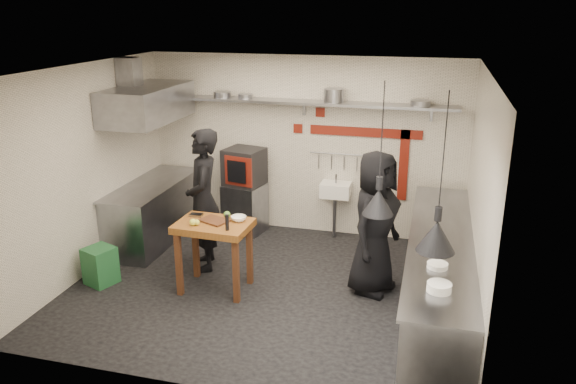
% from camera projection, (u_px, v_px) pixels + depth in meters
% --- Properties ---
extents(floor, '(5.00, 5.00, 0.00)m').
position_uv_depth(floor, '(267.00, 287.00, 7.34)').
color(floor, black).
rests_on(floor, ground).
extents(ceiling, '(5.00, 5.00, 0.00)m').
position_uv_depth(ceiling, '(264.00, 70.00, 6.45)').
color(ceiling, silver).
rests_on(ceiling, floor).
extents(wall_back, '(5.00, 0.04, 2.80)m').
position_uv_depth(wall_back, '(304.00, 146.00, 8.82)').
color(wall_back, silver).
rests_on(wall_back, floor).
extents(wall_front, '(5.00, 0.04, 2.80)m').
position_uv_depth(wall_front, '(196.00, 256.00, 4.97)').
color(wall_front, silver).
rests_on(wall_front, floor).
extents(wall_left, '(0.04, 4.20, 2.80)m').
position_uv_depth(wall_left, '(87.00, 171.00, 7.50)').
color(wall_left, silver).
rests_on(wall_left, floor).
extents(wall_right, '(0.04, 4.20, 2.80)m').
position_uv_depth(wall_right, '(478.00, 203.00, 6.28)').
color(wall_right, silver).
rests_on(wall_right, floor).
extents(red_band_horiz, '(1.70, 0.02, 0.14)m').
position_uv_depth(red_band_horiz, '(365.00, 132.00, 8.48)').
color(red_band_horiz, maroon).
rests_on(red_band_horiz, wall_back).
extents(red_band_vert, '(0.14, 0.02, 1.10)m').
position_uv_depth(red_band_vert, '(404.00, 165.00, 8.49)').
color(red_band_vert, maroon).
rests_on(red_band_vert, wall_back).
extents(red_tile_a, '(0.14, 0.02, 0.14)m').
position_uv_depth(red_tile_a, '(320.00, 112.00, 8.56)').
color(red_tile_a, maroon).
rests_on(red_tile_a, wall_back).
extents(red_tile_b, '(0.14, 0.02, 0.14)m').
position_uv_depth(red_tile_b, '(298.00, 128.00, 8.73)').
color(red_tile_b, maroon).
rests_on(red_tile_b, wall_back).
extents(back_shelf, '(4.60, 0.34, 0.04)m').
position_uv_depth(back_shelf, '(302.00, 102.00, 8.42)').
color(back_shelf, slate).
rests_on(back_shelf, wall_back).
extents(shelf_bracket_left, '(0.04, 0.06, 0.24)m').
position_uv_depth(shelf_bracket_left, '(190.00, 102.00, 9.05)').
color(shelf_bracket_left, slate).
rests_on(shelf_bracket_left, wall_back).
extents(shelf_bracket_mid, '(0.04, 0.06, 0.24)m').
position_uv_depth(shelf_bracket_mid, '(304.00, 107.00, 8.59)').
color(shelf_bracket_mid, slate).
rests_on(shelf_bracket_mid, wall_back).
extents(shelf_bracket_right, '(0.04, 0.06, 0.24)m').
position_uv_depth(shelf_bracket_right, '(432.00, 113.00, 8.13)').
color(shelf_bracket_right, slate).
rests_on(shelf_bracket_right, wall_back).
extents(pan_far_left, '(0.35, 0.35, 0.09)m').
position_uv_depth(pan_far_left, '(223.00, 95.00, 8.71)').
color(pan_far_left, slate).
rests_on(pan_far_left, back_shelf).
extents(pan_mid_left, '(0.27, 0.27, 0.07)m').
position_uv_depth(pan_mid_left, '(245.00, 96.00, 8.62)').
color(pan_mid_left, slate).
rests_on(pan_mid_left, back_shelf).
extents(stock_pot, '(0.37, 0.37, 0.20)m').
position_uv_depth(stock_pot, '(334.00, 95.00, 8.27)').
color(stock_pot, slate).
rests_on(stock_pot, back_shelf).
extents(pan_right, '(0.37, 0.37, 0.08)m').
position_uv_depth(pan_right, '(421.00, 103.00, 7.98)').
color(pan_right, slate).
rests_on(pan_right, back_shelf).
extents(oven_stand, '(0.68, 0.64, 0.80)m').
position_uv_depth(oven_stand, '(245.00, 208.00, 9.03)').
color(oven_stand, slate).
rests_on(oven_stand, floor).
extents(combi_oven, '(0.66, 0.63, 0.58)m').
position_uv_depth(combi_oven, '(244.00, 167.00, 8.82)').
color(combi_oven, black).
rests_on(combi_oven, oven_stand).
extents(oven_door, '(0.47, 0.13, 0.46)m').
position_uv_depth(oven_door, '(238.00, 171.00, 8.58)').
color(oven_door, maroon).
rests_on(oven_door, combi_oven).
extents(oven_glass, '(0.32, 0.08, 0.34)m').
position_uv_depth(oven_glass, '(236.00, 172.00, 8.55)').
color(oven_glass, black).
rests_on(oven_glass, oven_door).
extents(hand_sink, '(0.46, 0.34, 0.22)m').
position_uv_depth(hand_sink, '(336.00, 190.00, 8.71)').
color(hand_sink, white).
rests_on(hand_sink, wall_back).
extents(sink_tap, '(0.03, 0.03, 0.14)m').
position_uv_depth(sink_tap, '(336.00, 179.00, 8.66)').
color(sink_tap, slate).
rests_on(sink_tap, hand_sink).
extents(sink_drain, '(0.06, 0.06, 0.66)m').
position_uv_depth(sink_drain, '(335.00, 217.00, 8.82)').
color(sink_drain, slate).
rests_on(sink_drain, floor).
extents(utensil_rail, '(0.90, 0.02, 0.02)m').
position_uv_depth(utensil_rail, '(338.00, 154.00, 8.67)').
color(utensil_rail, slate).
rests_on(utensil_rail, wall_back).
extents(counter_right, '(0.70, 3.80, 0.90)m').
position_uv_depth(counter_right, '(439.00, 276.00, 6.67)').
color(counter_right, slate).
rests_on(counter_right, floor).
extents(counter_right_top, '(0.76, 3.90, 0.03)m').
position_uv_depth(counter_right_top, '(442.00, 240.00, 6.52)').
color(counter_right_top, slate).
rests_on(counter_right_top, counter_right).
extents(plate_stack, '(0.30, 0.30, 0.09)m').
position_uv_depth(plate_stack, '(439.00, 287.00, 5.30)').
color(plate_stack, white).
rests_on(plate_stack, counter_right_top).
extents(small_bowl_right, '(0.23, 0.23, 0.05)m').
position_uv_depth(small_bowl_right, '(437.00, 265.00, 5.79)').
color(small_bowl_right, white).
rests_on(small_bowl_right, counter_right_top).
extents(counter_left, '(0.70, 1.90, 0.90)m').
position_uv_depth(counter_left, '(153.00, 213.00, 8.68)').
color(counter_left, slate).
rests_on(counter_left, floor).
extents(counter_left_top, '(0.76, 2.00, 0.03)m').
position_uv_depth(counter_left_top, '(151.00, 184.00, 8.53)').
color(counter_left_top, slate).
rests_on(counter_left_top, counter_left).
extents(extractor_hood, '(0.78, 1.60, 0.50)m').
position_uv_depth(extractor_hood, '(147.00, 104.00, 8.13)').
color(extractor_hood, slate).
rests_on(extractor_hood, ceiling).
extents(hood_duct, '(0.28, 0.28, 0.50)m').
position_uv_depth(hood_duct, '(129.00, 75.00, 8.06)').
color(hood_duct, slate).
rests_on(hood_duct, ceiling).
extents(green_bin, '(0.45, 0.45, 0.50)m').
position_uv_depth(green_bin, '(100.00, 266.00, 7.38)').
color(green_bin, '#205E31').
rests_on(green_bin, floor).
extents(prep_table, '(0.94, 0.68, 0.92)m').
position_uv_depth(prep_table, '(215.00, 256.00, 7.16)').
color(prep_table, brown).
rests_on(prep_table, floor).
extents(cutting_board, '(0.42, 0.36, 0.02)m').
position_uv_depth(cutting_board, '(214.00, 221.00, 7.05)').
color(cutting_board, '#522C19').
rests_on(cutting_board, prep_table).
extents(pepper_mill, '(0.06, 0.06, 0.20)m').
position_uv_depth(pepper_mill, '(227.00, 222.00, 6.75)').
color(pepper_mill, black).
rests_on(pepper_mill, prep_table).
extents(lemon_a, '(0.10, 0.10, 0.09)m').
position_uv_depth(lemon_a, '(193.00, 222.00, 6.92)').
color(lemon_a, '#D7DD3F').
rests_on(lemon_a, prep_table).
extents(lemon_b, '(0.10, 0.10, 0.08)m').
position_uv_depth(lemon_b, '(197.00, 222.00, 6.92)').
color(lemon_b, '#D7DD3F').
rests_on(lemon_b, prep_table).
extents(veg_ball, '(0.09, 0.09, 0.09)m').
position_uv_depth(veg_ball, '(227.00, 215.00, 7.15)').
color(veg_ball, '#53852E').
rests_on(veg_ball, prep_table).
extents(steel_tray, '(0.17, 0.12, 0.03)m').
position_uv_depth(steel_tray, '(196.00, 215.00, 7.23)').
color(steel_tray, slate).
rests_on(steel_tray, prep_table).
extents(bowl, '(0.26, 0.26, 0.06)m').
position_uv_depth(bowl, '(239.00, 219.00, 7.07)').
color(bowl, white).
rests_on(bowl, prep_table).
extents(heat_lamp_near, '(0.41, 0.41, 1.41)m').
position_uv_depth(heat_lamp_near, '(381.00, 150.00, 5.76)').
color(heat_lamp_near, black).
rests_on(heat_lamp_near, ceiling).
extents(heat_lamp_far, '(0.45, 0.45, 1.55)m').
position_uv_depth(heat_lamp_far, '(442.00, 174.00, 5.17)').
color(heat_lamp_far, black).
rests_on(heat_lamp_far, ceiling).
extents(chef_left, '(0.70, 0.84, 1.97)m').
position_uv_depth(chef_left, '(204.00, 200.00, 7.62)').
color(chef_left, black).
rests_on(chef_left, floor).
extents(chef_right, '(0.86, 1.05, 1.85)m').
position_uv_depth(chef_right, '(375.00, 223.00, 7.00)').
color(chef_right, black).
rests_on(chef_right, floor).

